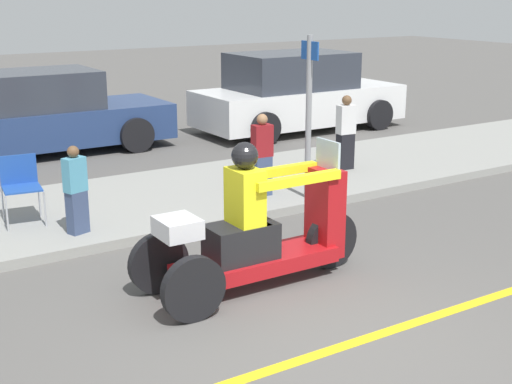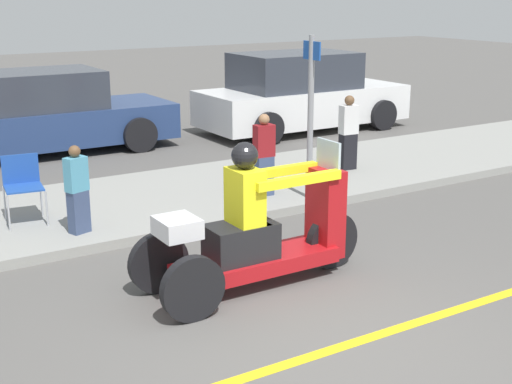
# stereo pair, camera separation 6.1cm
# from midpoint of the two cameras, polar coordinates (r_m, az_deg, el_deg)

# --- Properties ---
(ground_plane) EXTENTS (60.00, 60.00, 0.00)m
(ground_plane) POSITION_cam_midpoint_polar(r_m,az_deg,el_deg) (6.13, 6.69, -12.35)
(ground_plane) COLOR #565451
(lane_stripe) EXTENTS (24.00, 0.12, 0.01)m
(lane_stripe) POSITION_cam_midpoint_polar(r_m,az_deg,el_deg) (6.20, 7.63, -12.01)
(lane_stripe) COLOR gold
(lane_stripe) RESTS_ON ground
(sidewalk_strip) EXTENTS (28.00, 2.80, 0.12)m
(sidewalk_strip) POSITION_cam_midpoint_polar(r_m,az_deg,el_deg) (9.85, -10.06, -1.04)
(sidewalk_strip) COLOR gray
(sidewalk_strip) RESTS_ON ground
(motorcycle_trike) EXTENTS (2.47, 0.84, 1.50)m
(motorcycle_trike) POSITION_cam_midpoint_polar(r_m,az_deg,el_deg) (7.09, 0.33, -3.55)
(motorcycle_trike) COLOR black
(motorcycle_trike) RESTS_ON ground
(spectator_by_tree) EXTENTS (0.29, 0.22, 1.05)m
(spectator_by_tree) POSITION_cam_midpoint_polar(r_m,az_deg,el_deg) (8.54, -13.91, 0.07)
(spectator_by_tree) COLOR #38476B
(spectator_by_tree) RESTS_ON sidewalk_strip
(spectator_near_curb) EXTENTS (0.28, 0.18, 1.15)m
(spectator_near_curb) POSITION_cam_midpoint_polar(r_m,az_deg,el_deg) (9.82, 0.82, 2.86)
(spectator_near_curb) COLOR #38476B
(spectator_near_curb) RESTS_ON sidewalk_strip
(spectator_far_back) EXTENTS (0.29, 0.19, 1.18)m
(spectator_far_back) POSITION_cam_midpoint_polar(r_m,az_deg,el_deg) (11.38, 7.54, 4.63)
(spectator_far_back) COLOR black
(spectator_far_back) RESTS_ON sidewalk_strip
(folding_chair_curbside) EXTENTS (0.52, 0.52, 0.82)m
(folding_chair_curbside) POSITION_cam_midpoint_polar(r_m,az_deg,el_deg) (9.16, -18.00, 0.81)
(folding_chair_curbside) COLOR #A5A8AD
(folding_chair_curbside) RESTS_ON sidewalk_strip
(parked_car_lot_right) EXTENTS (4.79, 1.92, 1.49)m
(parked_car_lot_right) POSITION_cam_midpoint_polar(r_m,az_deg,el_deg) (13.49, -17.10, 5.90)
(parked_car_lot_right) COLOR navy
(parked_car_lot_right) RESTS_ON ground
(parked_car_lot_center) EXTENTS (4.45, 1.97, 1.63)m
(parked_car_lot_center) POSITION_cam_midpoint_polar(r_m,az_deg,el_deg) (15.13, 3.68, 7.80)
(parked_car_lot_center) COLOR silver
(parked_car_lot_center) RESTS_ON ground
(street_sign) EXTENTS (0.08, 0.36, 2.20)m
(street_sign) POSITION_cam_midpoint_polar(r_m,az_deg,el_deg) (9.61, 4.57, 6.45)
(street_sign) COLOR gray
(street_sign) RESTS_ON sidewalk_strip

